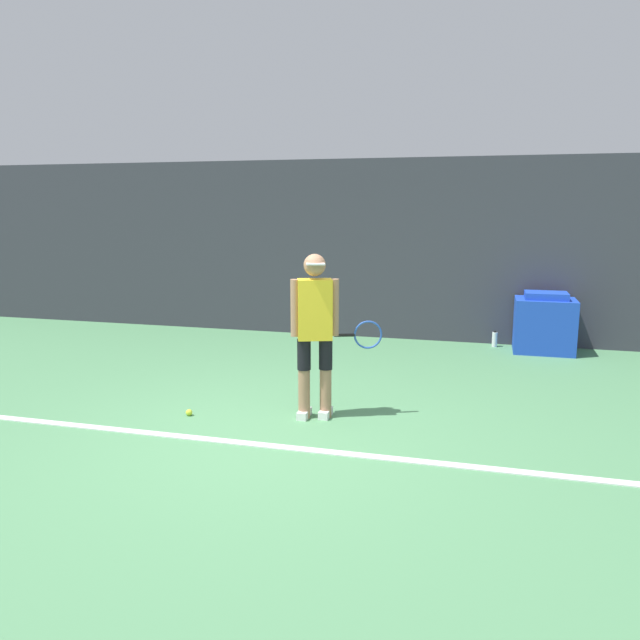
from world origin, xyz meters
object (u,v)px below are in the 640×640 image
at_px(tennis_player, 316,328).
at_px(water_bottle, 495,339).
at_px(covered_chair, 544,324).
at_px(tennis_ball, 189,412).

height_order(tennis_player, water_bottle, tennis_player).
xyz_separation_m(tennis_player, water_bottle, (1.79, 3.85, -0.82)).
bearing_deg(water_bottle, tennis_player, -114.89).
height_order(tennis_player, covered_chair, tennis_player).
bearing_deg(water_bottle, covered_chair, -13.30).
relative_size(tennis_player, water_bottle, 6.69).
distance_m(tennis_player, tennis_ball, 1.60).
bearing_deg(tennis_ball, covered_chair, 46.67).
distance_m(tennis_player, water_bottle, 4.33).
xyz_separation_m(tennis_player, tennis_ball, (-1.28, -0.30, -0.90)).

